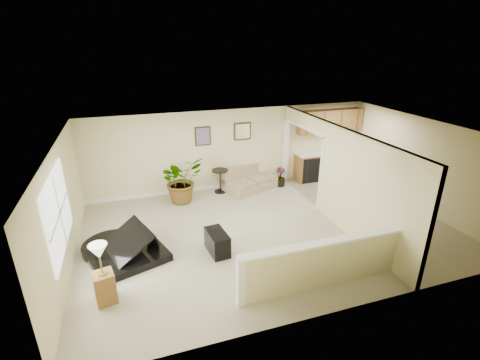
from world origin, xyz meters
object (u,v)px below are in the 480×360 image
object	(u,v)px
lamp_stand	(103,278)
small_plant	(280,178)
palm_plant	(182,180)
piano_bench	(217,242)
loveseat	(250,178)
accent_table	(220,178)
piano	(123,232)

from	to	relation	value
lamp_stand	small_plant	bearing A→B (deg)	37.29
small_plant	palm_plant	bearing A→B (deg)	-176.91
piano_bench	loveseat	world-z (taller)	loveseat
piano_bench	lamp_stand	world-z (taller)	lamp_stand
piano_bench	accent_table	xyz separation A→B (m)	(0.94, 3.20, 0.22)
small_plant	accent_table	bearing A→B (deg)	176.60
piano_bench	accent_table	world-z (taller)	accent_table
piano_bench	palm_plant	size ratio (longest dim) A/B	0.48
small_plant	lamp_stand	bearing A→B (deg)	-142.71
piano	loveseat	distance (m)	4.70
loveseat	palm_plant	world-z (taller)	palm_plant
piano	piano_bench	size ratio (longest dim) A/B	2.83
palm_plant	small_plant	xyz separation A→B (m)	(3.21, 0.17, -0.40)
piano	piano_bench	xyz separation A→B (m)	(1.95, -0.50, -0.35)
palm_plant	lamp_stand	bearing A→B (deg)	-117.99
loveseat	piano_bench	bearing A→B (deg)	-141.45
piano_bench	accent_table	bearing A→B (deg)	73.59
piano_bench	small_plant	bearing A→B (deg)	46.49
loveseat	lamp_stand	distance (m)	5.87
lamp_stand	accent_table	bearing A→B (deg)	51.59
loveseat	lamp_stand	size ratio (longest dim) A/B	1.59
piano	accent_table	xyz separation A→B (m)	(2.89, 2.70, -0.13)
piano_bench	loveseat	bearing A→B (deg)	59.03
small_plant	piano	bearing A→B (deg)	-152.09
piano	accent_table	distance (m)	3.96
palm_plant	lamp_stand	distance (m)	4.33
piano_bench	loveseat	size ratio (longest dim) A/B	0.39
loveseat	palm_plant	xyz separation A→B (m)	(-2.19, -0.27, 0.31)
piano_bench	small_plant	world-z (taller)	small_plant
accent_table	lamp_stand	distance (m)	5.24
palm_plant	lamp_stand	world-z (taller)	palm_plant
loveseat	lamp_stand	xyz separation A→B (m)	(-4.22, -4.08, 0.16)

